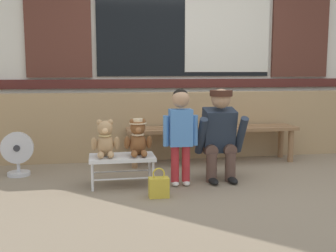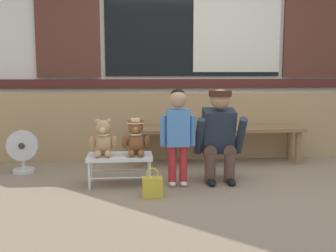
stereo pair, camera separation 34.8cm
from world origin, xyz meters
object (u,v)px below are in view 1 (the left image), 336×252
Objects in this scene: small_display_bench at (122,159)px; floor_fan at (18,154)px; teddy_bear_with_hat at (138,138)px; wooden_bench_long at (212,133)px; adult_crouching at (220,134)px; child_standing at (181,126)px; teddy_bear_plain at (105,140)px; handbag_on_ground at (159,187)px.

floor_fan is at bearing 152.80° from small_display_bench.
teddy_bear_with_hat is 1.39m from floor_fan.
teddy_bear_with_hat is at bearing 0.77° from small_display_bench.
adult_crouching is at bearing -100.12° from wooden_bench_long.
floor_fan is (-1.66, 0.65, -0.35)m from child_standing.
teddy_bear_plain is at bearing 172.64° from child_standing.
handbag_on_ground is (-0.27, -0.34, -0.50)m from child_standing.
adult_crouching reaches higher than teddy_bear_with_hat.
teddy_bear_plain is at bearing -177.49° from adult_crouching.
adult_crouching is 1.98× the size of floor_fan.
floor_fan is at bearing 166.47° from adult_crouching.
wooden_bench_long reaches higher than small_display_bench.
handbag_on_ground is at bearing -55.42° from small_display_bench.
child_standing reaches higher than wooden_bench_long.
floor_fan reaches higher than small_display_bench.
adult_crouching reaches higher than small_display_bench.
child_standing reaches higher than handbag_on_ground.
child_standing is 1.01× the size of adult_crouching.
child_standing is at bearing -161.91° from adult_crouching.
wooden_bench_long is 2.19× the size of child_standing.
handbag_on_ground is (0.46, -0.44, -0.37)m from teddy_bear_plain.
teddy_bear_with_hat is (0.16, 0.00, 0.21)m from small_display_bench.
adult_crouching is 0.95m from handbag_on_ground.
teddy_bear_with_hat is 0.44m from child_standing.
floor_fan reaches higher than wooden_bench_long.
handbag_on_ground is at bearing -145.51° from adult_crouching.
wooden_bench_long is 1.30m from teddy_bear_with_hat.
teddy_bear_with_hat reaches higher than handbag_on_ground.
wooden_bench_long is 0.81m from adult_crouching.
wooden_bench_long is 1.56m from handbag_on_ground.
teddy_bear_with_hat is 1.34× the size of handbag_on_ground.
small_display_bench is (-1.15, -0.84, -0.11)m from wooden_bench_long.
adult_crouching is (-0.14, -0.79, 0.11)m from wooden_bench_long.
small_display_bench is at bearing -143.99° from wooden_bench_long.
wooden_bench_long reaches higher than handbag_on_ground.
teddy_bear_with_hat is at bearing -176.60° from adult_crouching.
teddy_bear_plain reaches higher than small_display_bench.
teddy_bear_plain is at bearing -31.01° from floor_fan.
teddy_bear_with_hat is at bearing 166.93° from child_standing.
wooden_bench_long is at bearing 56.23° from handbag_on_ground.
floor_fan is at bearing 155.95° from teddy_bear_with_hat.
wooden_bench_long is 5.78× the size of teddy_bear_with_hat.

